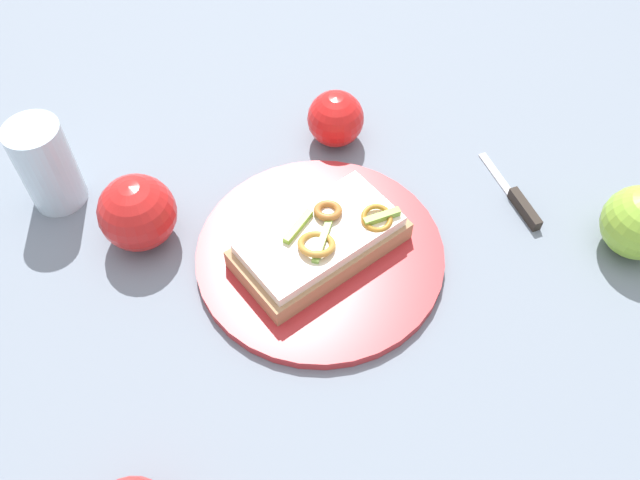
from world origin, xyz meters
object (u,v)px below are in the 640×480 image
apple_1 (640,223)px  drinking_glass (47,165)px  sandwich (321,241)px  apple_2 (336,119)px  apple_3 (137,213)px  plate (320,254)px  knife (517,200)px

apple_1 → drinking_glass: drinking_glass is taller
sandwich → apple_2: 0.18m
apple_1 → apple_2: 0.36m
apple_3 → apple_1: bearing=74.9°
sandwich → apple_1: size_ratio=2.53×
plate → apple_3: bearing=-112.3°
sandwich → apple_2: size_ratio=2.94×
plate → knife: (-0.02, 0.24, -0.00)m
apple_2 → apple_3: bearing=-68.3°
apple_1 → knife: 0.13m
apple_2 → drinking_glass: drinking_glass is taller
sandwich → apple_3: 0.20m
sandwich → apple_1: 0.34m
apple_2 → knife: 0.23m
plate → sandwich: sandwich is taller
sandwich → apple_3: (-0.07, -0.18, 0.01)m
apple_1 → apple_2: (-0.23, -0.27, -0.01)m
apple_3 → knife: apple_3 is taller
plate → drinking_glass: (-0.15, -0.27, 0.05)m
apple_2 → knife: bearing=49.8°
apple_2 → drinking_glass: size_ratio=0.63×
sandwich → apple_1: (0.06, 0.33, 0.01)m
apple_2 → drinking_glass: bearing=-87.2°
sandwich → plate: bearing=151.1°
drinking_glass → apple_1: bearing=70.0°
apple_1 → apple_2: apple_1 is taller
plate → drinking_glass: bearing=-119.7°
apple_3 → knife: size_ratio=0.66×
apple_2 → apple_3: 0.26m
plate → apple_2: bearing=160.3°
sandwich → knife: 0.24m
drinking_glass → apple_2: bearing=92.8°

